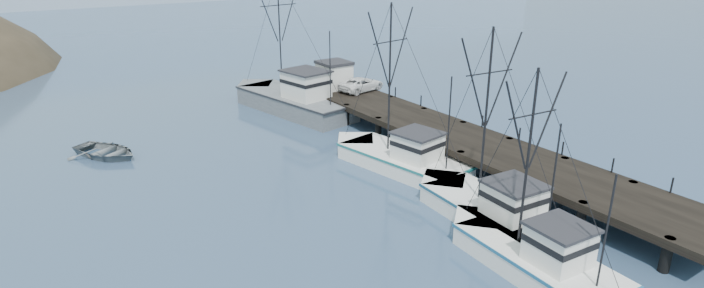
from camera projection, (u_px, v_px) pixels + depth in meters
name	position (u px, v px, depth m)	size (l,w,h in m)	color
pier	(440.00, 131.00, 45.06)	(6.00, 44.00, 2.00)	black
distant_ridge	(76.00, 2.00, 163.41)	(360.00, 40.00, 26.00)	#9EB2C6
trawler_near	(491.00, 210.00, 33.49)	(4.72, 12.14, 12.14)	white
trawler_mid	(532.00, 256.00, 28.63)	(4.32, 11.03, 10.94)	white
trawler_far	(399.00, 158.00, 41.76)	(5.80, 12.60, 12.62)	white
work_vessel	(292.00, 99.00, 55.99)	(7.35, 16.66, 13.73)	slate
pier_shed	(334.00, 74.00, 56.90)	(3.00, 3.20, 2.80)	silver
pickup_truck	(362.00, 84.00, 55.94)	(2.32, 5.03, 1.40)	white
motorboat	(107.00, 156.00, 44.27)	(4.24, 5.94, 1.23)	slate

